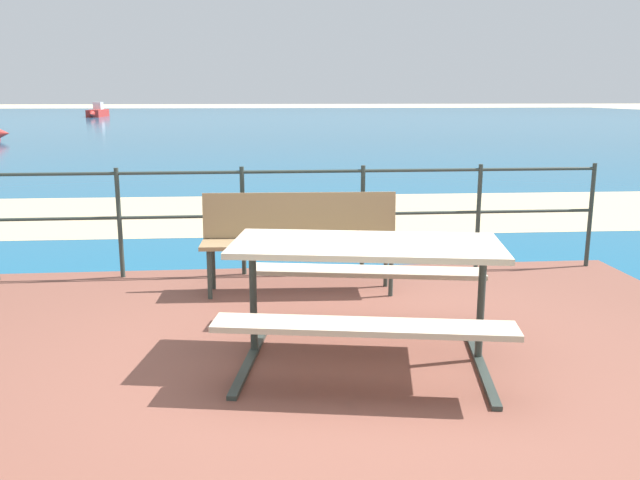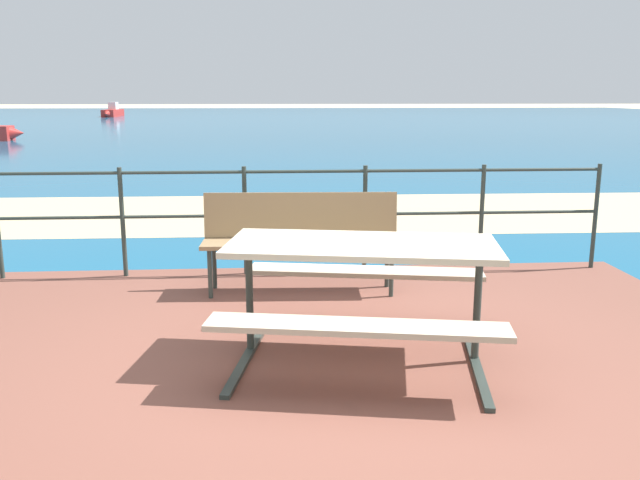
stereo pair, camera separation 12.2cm
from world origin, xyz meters
name	(u,v)px [view 2 (the right image)]	position (x,y,z in m)	size (l,w,h in m)	color
ground_plane	(323,377)	(0.00, 0.00, 0.00)	(240.00, 240.00, 0.00)	beige
patio_paving	(323,373)	(0.00, 0.00, 0.03)	(6.40, 5.20, 0.06)	brown
sea_water	(278,122)	(0.00, 40.00, 0.01)	(90.00, 90.00, 0.01)	#145B84
beach_strip	(294,213)	(0.00, 6.10, 0.01)	(54.00, 3.51, 0.01)	tan
picnic_table	(362,271)	(0.27, 0.19, 0.66)	(2.00, 1.77, 0.80)	#BCAD93
park_bench	(301,232)	(-0.07, 1.79, 0.60)	(1.76, 0.48, 0.88)	#8C704C
railing_fence	(305,207)	(0.00, 2.38, 0.73)	(5.94, 0.04, 1.07)	#2D3833
boat_near	(113,112)	(-13.45, 51.91, 0.38)	(1.05, 4.70, 1.16)	red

